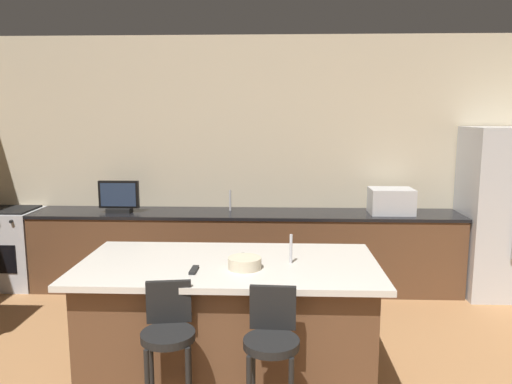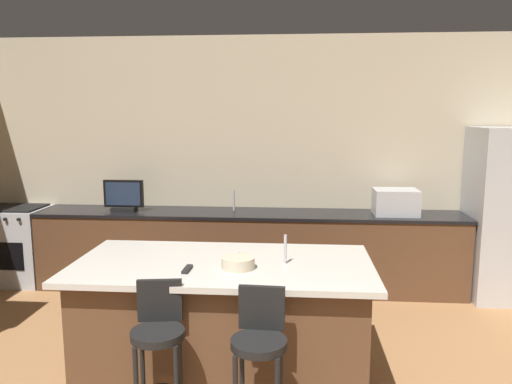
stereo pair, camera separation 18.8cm
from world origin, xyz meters
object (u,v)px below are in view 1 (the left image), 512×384
Objects in this scene: kitchen_island at (229,319)px; tv_monitor at (119,198)px; bar_stool_right at (272,354)px; fruit_bowl at (245,263)px; bar_stool_left at (169,346)px; tv_remote at (194,270)px; refrigerator at (502,212)px; cell_phone at (244,256)px; microwave at (391,201)px; range_oven at (8,247)px.

kitchen_island is 4.90× the size of tv_monitor.
bar_stool_right is 0.76m from fruit_bowl.
tv_remote is at bearing 69.79° from bar_stool_left.
bar_stool_right reaches higher than tv_remote.
refrigerator is 3.76m from tv_remote.
tv_monitor is at bearing 142.03° from cell_phone.
microwave is 1.98× the size of fruit_bowl.
microwave reaches higher than tv_remote.
bar_stool_left is (1.11, -2.58, -0.50)m from tv_monitor.
tv_monitor is (-1.43, 1.91, 0.60)m from kitchen_island.
fruit_bowl is at bearing -35.59° from range_oven.
tv_monitor reaches higher than cell_phone.
tv_monitor reaches higher than bar_stool_left.
tv_monitor is 0.47× the size of bar_stool_right.
tv_monitor reaches higher than tv_remote.
refrigerator is 3.92× the size of microwave.
fruit_bowl is (-1.52, -2.10, -0.09)m from microwave.
tv_monitor is at bearing 121.06° from tv_remote.
tv_remote is at bearing -40.21° from range_oven.
cell_phone is (0.42, 0.83, 0.35)m from bar_stool_left.
cell_phone is (-1.55, -1.80, -0.13)m from microwave.
bar_stool_left is (-0.32, -0.67, 0.11)m from kitchen_island.
refrigerator reaches higher than tv_remote.
tv_remote is at bearing -135.08° from kitchen_island.
range_oven is 3.65m from fruit_bowl.
tv_remote is (-3.10, -2.12, -0.01)m from refrigerator.
bar_stool_left is (2.49, -2.63, 0.11)m from range_oven.
range_oven is 1.50m from tv_monitor.
refrigerator is 3.42m from fruit_bowl.
fruit_bowl is 1.61× the size of cell_phone.
refrigerator is at bearing 42.90° from cell_phone.
microwave is 3.32m from bar_stool_left.
bar_stool_left is at bearing -115.27° from kitchen_island.
range_oven is 4.50m from microwave.
refrigerator reaches higher than cell_phone.
refrigerator is 4.10× the size of tv_monitor.
bar_stool_right is 1.01m from cell_phone.
bar_stool_right is 6.47× the size of cell_phone.
bar_stool_left reaches higher than range_oven.
kitchen_island is 0.53m from fruit_bowl.
microwave is 1.05× the size of tv_monitor.
microwave is at bearing 66.93° from bar_stool_right.
refrigerator is at bearing 36.75° from fruit_bowl.
tv_remote reaches higher than cell_phone.
fruit_bowl reaches higher than tv_remote.
refrigerator reaches higher than bar_stool_left.
fruit_bowl reaches higher than bar_stool_left.
microwave is at bearing 44.66° from bar_stool_left.
refrigerator is at bearing -2.68° from microwave.
tv_remote is (-0.56, 0.55, 0.34)m from bar_stool_right.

